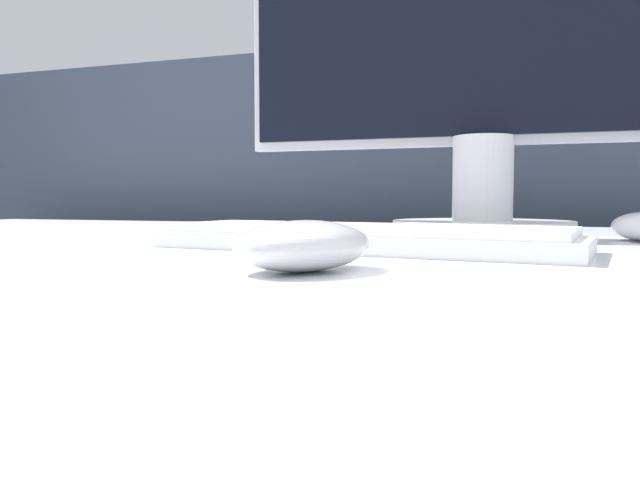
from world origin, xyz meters
TOP-DOWN VIEW (x-y plane):
  - partition_panel at (0.00, 0.70)m, footprint 5.00×0.03m
  - computer_mouse_near at (-0.01, -0.21)m, footprint 0.11×0.13m
  - keyboard at (-0.02, -0.02)m, footprint 0.42×0.18m
  - monitor at (0.07, 0.25)m, footprint 0.66×0.23m

SIDE VIEW (x-z plane):
  - partition_panel at x=0.00m, z-range 0.00..1.14m
  - keyboard at x=-0.02m, z-range 0.77..0.79m
  - computer_mouse_near at x=-0.01m, z-range 0.77..0.80m
  - monitor at x=0.07m, z-range 0.78..1.26m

